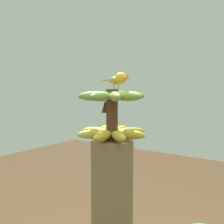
# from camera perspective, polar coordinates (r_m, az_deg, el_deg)

# --- Properties ---
(banana_bunch) EXTENTS (0.33, 0.33, 0.23)m
(banana_bunch) POSITION_cam_1_polar(r_m,az_deg,el_deg) (1.22, -0.02, -0.52)
(banana_bunch) COLOR #4C2D1E
(banana_bunch) RESTS_ON banana_tree
(perched_bird) EXTENTS (0.09, 0.19, 0.08)m
(perched_bird) POSITION_cam_1_polar(r_m,az_deg,el_deg) (1.24, 1.31, 7.05)
(perched_bird) COLOR #C68933
(perched_bird) RESTS_ON banana_bunch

